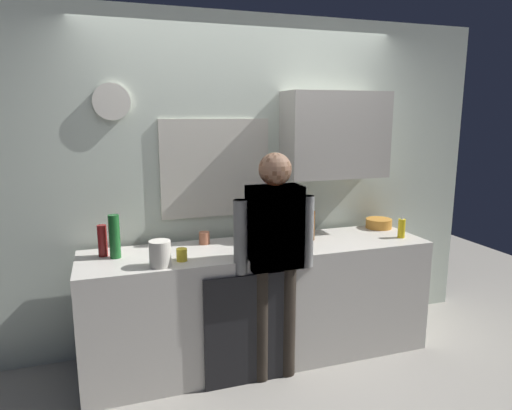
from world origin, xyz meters
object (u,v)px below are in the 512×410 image
bottle_green_wine (115,237)px  cup_terracotta_mug (204,238)px  mixing_bowl (379,223)px  person_at_sink (274,249)px  coffee_maker (274,222)px  person_guest (274,249)px  bottle_red_vinegar (102,241)px  dish_soap (402,228)px  storage_canister (160,254)px  bottle_amber_beer (311,226)px  cup_yellow_cup (182,255)px

bottle_green_wine → cup_terracotta_mug: bearing=12.3°
mixing_bowl → person_at_sink: (-1.15, -0.51, 0.03)m
coffee_maker → person_guest: 0.47m
bottle_red_vinegar → dish_soap: size_ratio=1.22×
bottle_red_vinegar → bottle_green_wine: bearing=-39.5°
dish_soap → storage_canister: size_ratio=1.06×
bottle_green_wine → mixing_bowl: size_ratio=1.36×
bottle_amber_beer → dish_soap: bottle_amber_beer is taller
cup_yellow_cup → mixing_bowl: (1.76, 0.36, -0.00)m
bottle_amber_beer → dish_soap: bearing=-13.3°
mixing_bowl → cup_terracotta_mug: bearing=-179.8°
storage_canister → coffee_maker: bearing=21.1°
bottle_green_wine → cup_terracotta_mug: 0.67m
cup_terracotta_mug → bottle_amber_beer: bearing=-10.8°
dish_soap → cup_yellow_cup: bearing=-179.0°
bottle_green_wine → person_at_sink: 1.09m
coffee_maker → cup_terracotta_mug: (-0.53, 0.07, -0.10)m
coffee_maker → cup_terracotta_mug: 0.55m
bottle_red_vinegar → bottle_green_wine: 0.11m
dish_soap → person_guest: size_ratio=0.11×
person_guest → cup_terracotta_mug: bearing=-45.7°
cup_terracotta_mug → person_at_sink: size_ratio=0.06×
bottle_amber_beer → mixing_bowl: size_ratio=1.05×
person_guest → mixing_bowl: bearing=-149.1°
person_at_sink → person_guest: 0.00m
bottle_red_vinegar → cup_terracotta_mug: size_ratio=2.39×
storage_canister → person_guest: 0.76m
bottle_green_wine → dish_soap: (2.17, -0.18, -0.07)m
bottle_green_wine → storage_canister: bottle_green_wine is taller
cup_terracotta_mug → dish_soap: size_ratio=0.51×
storage_canister → person_at_sink: (0.75, -0.08, -0.02)m
mixing_bowl → cup_yellow_cup: bearing=-168.5°
coffee_maker → bottle_amber_beer: 0.29m
dish_soap → person_guest: bearing=-171.2°
bottle_amber_beer → cup_yellow_cup: (-1.04, -0.20, -0.07)m
person_at_sink → person_guest: (0.00, 0.00, 0.00)m
bottle_green_wine → person_guest: size_ratio=0.19×
dish_soap → person_guest: 1.16m
person_at_sink → person_guest: size_ratio=1.00×
bottle_green_wine → bottle_amber_beer: (1.46, -0.01, -0.03)m
cup_terracotta_mug → dish_soap: dish_soap is taller
bottle_red_vinegar → bottle_green_wine: (0.08, -0.07, 0.04)m
dish_soap → cup_terracotta_mug: bearing=168.1°
bottle_red_vinegar → cup_terracotta_mug: bearing=5.9°
cup_yellow_cup → dish_soap: 1.75m
cup_yellow_cup → cup_terracotta_mug: bearing=56.9°
bottle_red_vinegar → bottle_green_wine: size_ratio=0.73×
coffee_maker → cup_terracotta_mug: size_ratio=3.59×
storage_canister → bottle_amber_beer: bearing=12.5°
bottle_green_wine → mixing_bowl: bearing=3.9°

